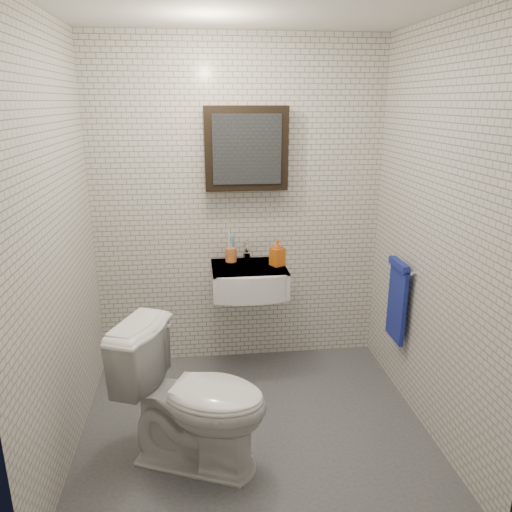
{
  "coord_description": "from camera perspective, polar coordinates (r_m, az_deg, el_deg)",
  "views": [
    {
      "loc": [
        -0.31,
        -2.73,
        2.03
      ],
      "look_at": [
        0.07,
        0.45,
        1.03
      ],
      "focal_mm": 35.0,
      "sensor_mm": 36.0,
      "label": 1
    }
  ],
  "objects": [
    {
      "name": "toilet",
      "position": [
        2.95,
        -7.06,
        -15.78
      ],
      "size": [
        0.96,
        0.76,
        0.85
      ],
      "primitive_type": "imported",
      "rotation": [
        0.0,
        0.0,
        1.17
      ],
      "color": "white",
      "rests_on": "ground"
    },
    {
      "name": "toothbrush_cup",
      "position": [
        3.82,
        -2.88,
        0.23
      ],
      "size": [
        0.1,
        0.1,
        0.24
      ],
      "rotation": [
        0.0,
        0.0,
        0.17
      ],
      "color": "#D26E34",
      "rests_on": "washbasin"
    },
    {
      "name": "room_shell",
      "position": [
        2.8,
        -0.24,
        5.73
      ],
      "size": [
        2.22,
        2.02,
        2.51
      ],
      "color": "silver",
      "rests_on": "ground"
    },
    {
      "name": "soap_bottle",
      "position": [
        3.71,
        2.46,
        0.4
      ],
      "size": [
        0.12,
        0.13,
        0.2
      ],
      "primitive_type": "imported",
      "rotation": [
        0.0,
        0.0,
        0.52
      ],
      "color": "orange",
      "rests_on": "washbasin"
    },
    {
      "name": "ground",
      "position": [
        3.41,
        -0.2,
        -19.08
      ],
      "size": [
        2.2,
        2.0,
        0.01
      ],
      "primitive_type": "cube",
      "color": "#47494E",
      "rests_on": "ground"
    },
    {
      "name": "faucet",
      "position": [
        3.84,
        -1.08,
        0.48
      ],
      "size": [
        0.06,
        0.2,
        0.15
      ],
      "color": "silver",
      "rests_on": "washbasin"
    },
    {
      "name": "washbasin",
      "position": [
        3.71,
        -0.76,
        -2.78
      ],
      "size": [
        0.55,
        0.5,
        0.2
      ],
      "color": "white",
      "rests_on": "room_shell"
    },
    {
      "name": "towel_rail",
      "position": [
        3.61,
        15.87,
        -4.58
      ],
      "size": [
        0.09,
        0.3,
        0.58
      ],
      "color": "silver",
      "rests_on": "room_shell"
    },
    {
      "name": "mirror_cabinet",
      "position": [
        3.69,
        -1.14,
        12.18
      ],
      "size": [
        0.6,
        0.15,
        0.6
      ],
      "color": "black",
      "rests_on": "room_shell"
    }
  ]
}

